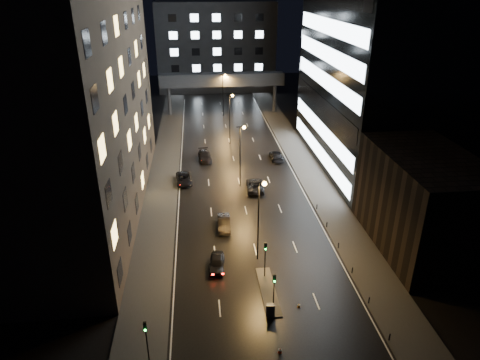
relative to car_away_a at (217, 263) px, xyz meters
The scene contains 26 objects.
ground 33.66m from the car_away_a, 81.62° to the left, with size 160.00×160.00×0.00m, color black.
sidewalk_left 29.30m from the car_away_a, 105.03° to the left, with size 5.00×110.00×0.15m, color #383533.
sidewalk_right 33.22m from the car_away_a, 58.40° to the left, with size 5.00×110.00×0.15m, color #383533.
building_left 31.31m from the car_away_a, 135.49° to the left, with size 15.00×48.00×40.00m, color #2D2319.
building_right_low 25.56m from the car_away_a, ahead, with size 10.00×18.00×12.00m, color black.
building_right_glass 47.19m from the car_away_a, 44.41° to the left, with size 20.00×36.00×45.00m, color black.
building_far 92.18m from the car_away_a, 86.92° to the left, with size 34.00×14.00×25.00m, color #333335.
skybridge 63.94m from the car_away_a, 85.57° to the left, with size 30.00×3.00×10.00m.
median_island 7.05m from the car_away_a, 42.12° to the right, with size 1.60×8.00×0.15m, color #383533.
traffic_signal_near 6.13m from the car_away_a, 23.04° to the right, with size 0.28×0.34×4.40m.
traffic_signal_far 9.60m from the car_away_a, 55.99° to the right, with size 0.28×0.34×4.40m.
traffic_signal_corner 14.49m from the car_away_a, 117.42° to the right, with size 0.28×0.34×4.40m.
bollard_row 15.11m from the car_away_a, ahead, with size 0.12×25.12×0.90m.
streetlight_near 7.80m from the car_away_a, 14.32° to the left, with size 1.45×0.50×10.15m.
streetlight_mid_a 22.64m from the car_away_a, 76.62° to the left, with size 1.45×0.50×10.15m.
streetlight_mid_b 42.00m from the car_away_a, 83.01° to the left, with size 1.45×0.50×10.15m.
streetlight_far 61.77m from the car_away_a, 85.28° to the left, with size 1.45×0.50×10.15m.
car_away_a is the anchor object (origin of this frame).
car_away_b 8.85m from the car_away_a, 80.75° to the left, with size 1.61×4.62×1.52m, color black.
car_away_c 23.89m from the car_away_a, 99.87° to the left, with size 2.43×5.26×1.46m, color black.
car_away_d 33.12m from the car_away_a, 90.73° to the left, with size 2.16×5.31×1.54m, color black.
car_toward_a 20.99m from the car_away_a, 70.22° to the left, with size 2.57×5.57×1.55m, color black.
car_toward_b 34.29m from the car_away_a, 68.20° to the left, with size 2.12×5.23×1.52m, color black.
utility_cabinet 9.68m from the car_away_a, 60.25° to the right, with size 0.84×0.47×1.34m, color #4A4A4C.
cone_a 13.87m from the car_away_a, 69.26° to the right, with size 0.37×0.37×0.56m, color #EC3A0C.
cone_b 10.82m from the car_away_a, 43.00° to the right, with size 0.32×0.32×0.46m, color #DA610B.
Camera 1 is at (-6.43, -33.74, 30.01)m, focal length 32.00 mm.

